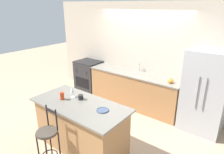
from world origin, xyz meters
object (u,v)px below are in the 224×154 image
bar_stool_near (48,137)px  pumpkin_decoration (171,81)px  dinner_plate (103,110)px  oven_range (89,76)px  coffee_mug (81,97)px  wine_glass (72,90)px  refrigerator (205,92)px  tumbler_cup (62,96)px

bar_stool_near → pumpkin_decoration: (1.00, 2.62, 0.43)m
dinner_plate → pumpkin_decoration: size_ratio=1.69×
oven_range → coffee_mug: (1.65, -1.92, 0.49)m
wine_glass → pumpkin_decoration: size_ratio=1.67×
oven_range → pumpkin_decoration: bearing=-2.1°
refrigerator → oven_range: (-3.40, 0.03, -0.41)m
wine_glass → oven_range: bearing=126.7°
oven_range → pumpkin_decoration: pumpkin_decoration is taller
dinner_plate → coffee_mug: bearing=173.2°
tumbler_cup → pumpkin_decoration: size_ratio=1.16×
coffee_mug → tumbler_cup: size_ratio=0.87×
dinner_plate → wine_glass: (-0.80, 0.05, 0.14)m
coffee_mug → wine_glass: bearing=-172.3°
wine_glass → tumbler_cup: bearing=-114.0°
refrigerator → coffee_mug: refrigerator is taller
refrigerator → wine_glass: 2.74m
bar_stool_near → tumbler_cup: tumbler_cup is taller
oven_range → tumbler_cup: 2.59m
coffee_mug → tumbler_cup: 0.35m
coffee_mug → pumpkin_decoration: 2.09m
oven_range → coffee_mug: 2.58m
refrigerator → coffee_mug: (-1.75, -1.89, 0.08)m
oven_range → wine_glass: 2.50m
dinner_plate → pumpkin_decoration: bearing=77.4°
refrigerator → wine_glass: refrigerator is taller
oven_range → coffee_mug: bearing=-49.3°
refrigerator → pumpkin_decoration: 0.73m
tumbler_cup → bar_stool_near: bearing=-63.0°
pumpkin_decoration → dinner_plate: bearing=-102.6°
dinner_plate → wine_glass: bearing=176.8°
dinner_plate → pumpkin_decoration: 1.94m
tumbler_cup → dinner_plate: bearing=9.0°
pumpkin_decoration → oven_range: bearing=177.9°
refrigerator → pumpkin_decoration: (-0.73, -0.07, 0.09)m
wine_glass → refrigerator: bearing=44.6°
bar_stool_near → coffee_mug: bar_stool_near is taller
dinner_plate → tumbler_cup: (-0.88, -0.14, 0.06)m
bar_stool_near → dinner_plate: bearing=51.2°
bar_stool_near → wine_glass: (-0.22, 0.77, 0.53)m
coffee_mug → tumbler_cup: bearing=-142.9°
oven_range → wine_glass: bearing=-53.3°
oven_range → dinner_plate: bearing=-41.5°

